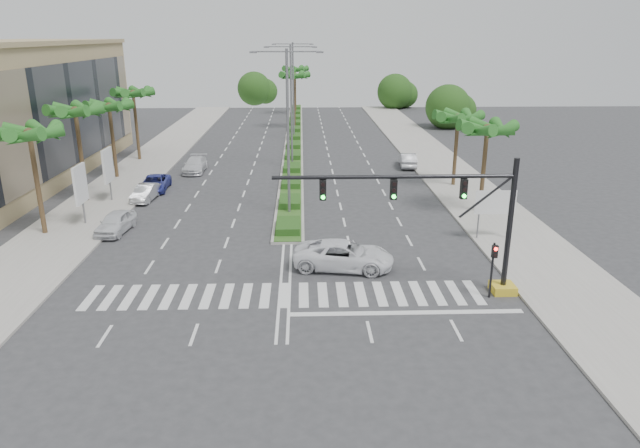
# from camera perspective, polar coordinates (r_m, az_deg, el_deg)

# --- Properties ---
(ground) EXTENTS (160.00, 160.00, 0.00)m
(ground) POSITION_cam_1_polar(r_m,az_deg,el_deg) (30.02, -3.57, -7.11)
(ground) COLOR #333335
(ground) RESTS_ON ground
(footpath_right) EXTENTS (6.00, 120.00, 0.15)m
(footpath_right) POSITION_cam_1_polar(r_m,az_deg,el_deg) (50.83, 14.48, 3.21)
(footpath_right) COLOR gray
(footpath_right) RESTS_ON ground
(footpath_left) EXTENTS (6.00, 120.00, 0.15)m
(footpath_left) POSITION_cam_1_polar(r_m,az_deg,el_deg) (51.41, -20.16, 2.82)
(footpath_left) COLOR gray
(footpath_left) RESTS_ON ground
(median) EXTENTS (2.20, 75.00, 0.20)m
(median) POSITION_cam_1_polar(r_m,az_deg,el_deg) (73.21, -2.63, 8.35)
(median) COLOR gray
(median) RESTS_ON ground
(median_grass) EXTENTS (1.80, 75.00, 0.04)m
(median_grass) POSITION_cam_1_polar(r_m,az_deg,el_deg) (73.19, -2.63, 8.44)
(median_grass) COLOR #2B511B
(median_grass) RESTS_ON median
(building) EXTENTS (12.00, 36.00, 12.00)m
(building) POSITION_cam_1_polar(r_m,az_deg,el_deg) (59.94, -29.03, 9.55)
(building) COLOR tan
(building) RESTS_ON ground
(signal_gantry) EXTENTS (12.60, 1.20, 7.20)m
(signal_gantry) POSITION_cam_1_polar(r_m,az_deg,el_deg) (29.86, 14.37, -0.66)
(signal_gantry) COLOR gold
(signal_gantry) RESTS_ON ground
(pedestrian_signal) EXTENTS (0.28, 0.36, 3.00)m
(pedestrian_signal) POSITION_cam_1_polar(r_m,az_deg,el_deg) (30.14, 16.94, -3.58)
(pedestrian_signal) COLOR black
(pedestrian_signal) RESTS_ON ground
(direction_sign) EXTENTS (2.70, 0.11, 3.40)m
(direction_sign) POSITION_cam_1_polar(r_m,az_deg,el_deg) (38.68, 17.12, 1.89)
(direction_sign) COLOR slate
(direction_sign) RESTS_ON ground
(billboard_near) EXTENTS (0.18, 2.10, 4.35)m
(billboard_near) POSITION_cam_1_polar(r_m,az_deg,el_deg) (43.19, -22.85, 3.64)
(billboard_near) COLOR slate
(billboard_near) RESTS_ON ground
(billboard_far) EXTENTS (0.18, 2.10, 4.35)m
(billboard_far) POSITION_cam_1_polar(r_m,az_deg,el_deg) (48.69, -20.45, 5.47)
(billboard_far) COLOR slate
(billboard_far) RESTS_ON ground
(palm_left_near) EXTENTS (4.57, 4.68, 7.55)m
(palm_left_near) POSITION_cam_1_polar(r_m,az_deg,el_deg) (41.46, -27.04, 7.80)
(palm_left_near) COLOR brown
(palm_left_near) RESTS_ON ground
(palm_left_mid) EXTENTS (4.57, 4.68, 7.95)m
(palm_left_mid) POSITION_cam_1_polar(r_m,az_deg,el_deg) (48.69, -23.26, 10.08)
(palm_left_mid) COLOR brown
(palm_left_mid) RESTS_ON ground
(palm_left_far) EXTENTS (4.57, 4.68, 7.35)m
(palm_left_far) POSITION_cam_1_polar(r_m,az_deg,el_deg) (56.24, -20.32, 10.77)
(palm_left_far) COLOR brown
(palm_left_far) RESTS_ON ground
(palm_left_end) EXTENTS (4.57, 4.68, 7.75)m
(palm_left_end) POSITION_cam_1_polar(r_m,az_deg,el_deg) (63.81, -18.17, 12.13)
(palm_left_end) COLOR brown
(palm_left_end) RESTS_ON ground
(palm_right_near) EXTENTS (4.57, 4.68, 7.05)m
(palm_right_near) POSITION_cam_1_polar(r_m,az_deg,el_deg) (43.76, 16.36, 8.87)
(palm_right_near) COLOR brown
(palm_right_near) RESTS_ON ground
(palm_right_far) EXTENTS (4.57, 4.68, 6.75)m
(palm_right_far) POSITION_cam_1_polar(r_m,az_deg,el_deg) (51.39, 13.63, 10.10)
(palm_right_far) COLOR brown
(palm_right_far) RESTS_ON ground
(palm_median_a) EXTENTS (4.57, 4.68, 8.05)m
(palm_median_a) POSITION_cam_1_polar(r_m,az_deg,el_deg) (82.28, -2.62, 14.43)
(palm_median_a) COLOR brown
(palm_median_a) RESTS_ON ground
(palm_median_b) EXTENTS (4.57, 4.68, 8.05)m
(palm_median_b) POSITION_cam_1_polar(r_m,az_deg,el_deg) (97.25, -2.52, 15.05)
(palm_median_b) COLOR brown
(palm_median_b) RESTS_ON ground
(streetlight_near) EXTENTS (5.10, 0.25, 12.00)m
(streetlight_near) POSITION_cam_1_polar(r_m,az_deg,el_deg) (41.54, -3.24, 9.95)
(streetlight_near) COLOR slate
(streetlight_near) RESTS_ON ground
(streetlight_mid) EXTENTS (5.10, 0.25, 12.00)m
(streetlight_mid) POSITION_cam_1_polar(r_m,az_deg,el_deg) (57.41, -2.89, 12.31)
(streetlight_mid) COLOR slate
(streetlight_mid) RESTS_ON ground
(streetlight_far) EXTENTS (5.10, 0.25, 12.00)m
(streetlight_far) POSITION_cam_1_polar(r_m,az_deg,el_deg) (73.34, -2.70, 13.65)
(streetlight_far) COLOR slate
(streetlight_far) RESTS_ON ground
(car_parked_a) EXTENTS (2.15, 4.37, 1.43)m
(car_parked_a) POSITION_cam_1_polar(r_m,az_deg,el_deg) (41.34, -19.77, 0.14)
(car_parked_a) COLOR silver
(car_parked_a) RESTS_ON ground
(car_parked_b) EXTENTS (1.76, 4.07, 1.30)m
(car_parked_b) POSITION_cam_1_polar(r_m,az_deg,el_deg) (48.67, -17.04, 3.02)
(car_parked_b) COLOR #B4B5B9
(car_parked_b) RESTS_ON ground
(car_parked_c) EXTENTS (2.35, 4.80, 1.31)m
(car_parked_c) POSITION_cam_1_polar(r_m,az_deg,el_deg) (51.54, -16.19, 3.94)
(car_parked_c) COLOR #313998
(car_parked_c) RESTS_ON ground
(car_parked_d) EXTENTS (1.99, 4.86, 1.41)m
(car_parked_d) POSITION_cam_1_polar(r_m,az_deg,el_deg) (57.75, -12.37, 5.80)
(car_parked_d) COLOR silver
(car_parked_d) RESTS_ON ground
(car_crossing) EXTENTS (6.15, 3.59, 1.61)m
(car_crossing) POSITION_cam_1_polar(r_m,az_deg,el_deg) (33.01, 2.39, -3.13)
(car_crossing) COLOR white
(car_crossing) RESTS_ON ground
(car_right) EXTENTS (1.93, 4.55, 1.46)m
(car_right) POSITION_cam_1_polar(r_m,az_deg,el_deg) (59.21, 8.77, 6.35)
(car_right) COLOR silver
(car_right) RESTS_ON ground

